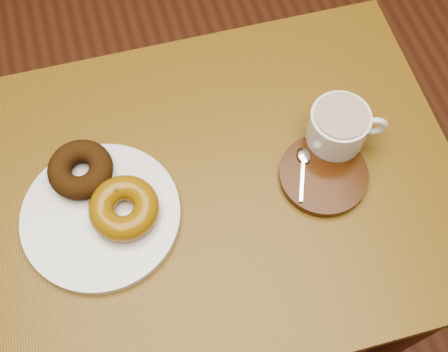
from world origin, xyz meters
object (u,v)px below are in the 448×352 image
object	(u,v)px
donut_plate	(101,215)
coffee_cup	(339,126)
saucer	(323,175)
cafe_table	(213,214)

from	to	relation	value
donut_plate	coffee_cup	size ratio (longest dim) A/B	1.99
donut_plate	saucer	distance (m)	0.33
cafe_table	coffee_cup	bearing A→B (deg)	6.93
cafe_table	coffee_cup	world-z (taller)	coffee_cup
cafe_table	donut_plate	world-z (taller)	donut_plate
cafe_table	saucer	distance (m)	0.21
cafe_table	saucer	bearing A→B (deg)	-10.11
donut_plate	cafe_table	bearing A→B (deg)	1.54
saucer	coffee_cup	xyz separation A→B (m)	(0.04, 0.05, 0.04)
cafe_table	donut_plate	xyz separation A→B (m)	(-0.17, -0.00, 0.12)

